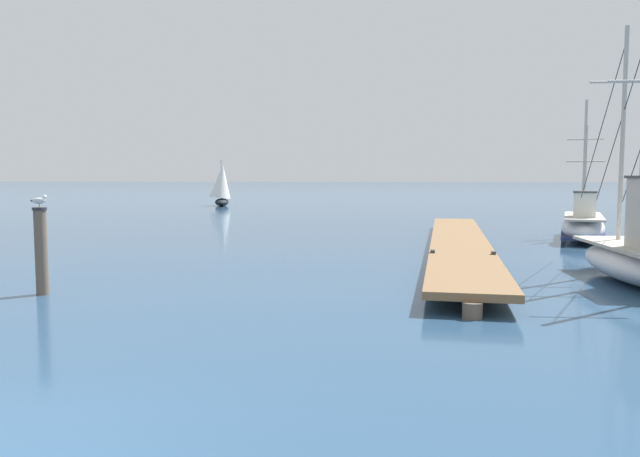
# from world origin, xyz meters

# --- Properties ---
(floating_dock) EXTENTS (3.59, 19.19, 0.53)m
(floating_dock) POSITION_xyz_m (6.48, 15.97, 0.36)
(floating_dock) COLOR brown
(floating_dock) RESTS_ON ground
(fishing_boat_1) EXTENTS (3.02, 6.68, 5.61)m
(fishing_boat_1) POSITION_xyz_m (11.77, 20.34, 0.61)
(fishing_boat_1) COLOR silver
(fishing_boat_1) RESTS_ON ground
(mooring_piling) EXTENTS (0.30, 0.30, 1.88)m
(mooring_piling) POSITION_xyz_m (-3.32, 7.85, 0.98)
(mooring_piling) COLOR brown
(mooring_piling) RESTS_ON ground
(perched_seagull) EXTENTS (0.37, 0.22, 0.26)m
(perched_seagull) POSITION_xyz_m (-3.33, 7.85, 2.03)
(perched_seagull) COLOR gold
(perched_seagull) RESTS_ON mooring_piling
(distant_sailboat) EXTENTS (2.33, 3.54, 3.76)m
(distant_sailboat) POSITION_xyz_m (-9.05, 44.30, 1.64)
(distant_sailboat) COLOR black
(distant_sailboat) RESTS_ON ground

